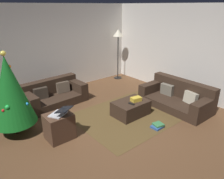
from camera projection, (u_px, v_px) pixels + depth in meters
name	position (u px, v px, depth m)	size (l,w,h in m)	color
ground_plane	(111.00, 135.00, 4.50)	(6.40, 6.40, 0.00)	brown
rear_partition	(42.00, 51.00, 6.27)	(6.40, 0.12, 2.60)	silver
corner_partition	(199.00, 54.00, 5.89)	(0.12, 6.40, 2.60)	silver
couch_left	(53.00, 95.00, 5.88)	(1.72, 0.94, 0.64)	#332319
couch_right	(177.00, 97.00, 5.70)	(0.92, 1.85, 0.69)	#332319
ottoman	(131.00, 108.00, 5.27)	(0.85, 0.59, 0.36)	#332319
gift_box	(136.00, 99.00, 5.22)	(0.25, 0.16, 0.10)	gold
tv_remote	(131.00, 104.00, 5.06)	(0.05, 0.16, 0.02)	black
christmas_tree	(10.00, 91.00, 4.24)	(0.88, 0.88, 1.76)	brown
side_table	(59.00, 127.00, 4.31)	(0.52, 0.44, 0.54)	#4C3323
laptop	(60.00, 112.00, 4.16)	(0.48, 0.51, 0.18)	silver
book_stack	(158.00, 126.00, 4.76)	(0.28, 0.24, 0.09)	#2D5193
corner_lamp	(118.00, 37.00, 7.45)	(0.36, 0.36, 1.77)	black
area_rug	(130.00, 114.00, 5.34)	(2.60, 2.00, 0.01)	brown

